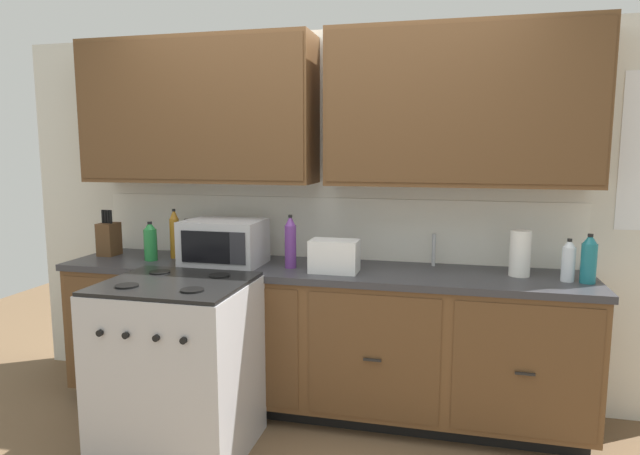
{
  "coord_description": "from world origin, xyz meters",
  "views": [
    {
      "loc": [
        0.8,
        -2.87,
        1.63
      ],
      "look_at": [
        0.03,
        0.27,
        1.16
      ],
      "focal_mm": 30.72,
      "sensor_mm": 36.0,
      "label": 1
    }
  ],
  "objects": [
    {
      "name": "bottle_violet",
      "position": [
        -0.15,
        0.25,
        1.07
      ],
      "size": [
        0.07,
        0.07,
        0.32
      ],
      "color": "#663384",
      "rests_on": "counter_run"
    },
    {
      "name": "sink_faucet",
      "position": [
        0.69,
        0.51,
        1.01
      ],
      "size": [
        0.02,
        0.02,
        0.2
      ],
      "primitive_type": "cylinder",
      "color": "#B2B5BA",
      "rests_on": "counter_run"
    },
    {
      "name": "bottle_green",
      "position": [
        -1.09,
        0.25,
        1.04
      ],
      "size": [
        0.08,
        0.08,
        0.25
      ],
      "color": "#237A38",
      "rests_on": "counter_run"
    },
    {
      "name": "ground_plane",
      "position": [
        0.0,
        0.0,
        0.0
      ],
      "size": [
        8.0,
        8.0,
        0.0
      ],
      "primitive_type": "plane",
      "color": "brown"
    },
    {
      "name": "counter_run",
      "position": [
        0.0,
        0.3,
        0.47
      ],
      "size": [
        3.2,
        0.64,
        0.91
      ],
      "color": "black",
      "rests_on": "ground_plane"
    },
    {
      "name": "paper_towel_roll",
      "position": [
        1.18,
        0.35,
        1.04
      ],
      "size": [
        0.12,
        0.12,
        0.26
      ],
      "primitive_type": "cylinder",
      "color": "white",
      "rests_on": "counter_run"
    },
    {
      "name": "stove_range",
      "position": [
        -0.61,
        -0.33,
        0.47
      ],
      "size": [
        0.76,
        0.68,
        0.95
      ],
      "color": "#B7B7BC",
      "rests_on": "ground_plane"
    },
    {
      "name": "knife_block",
      "position": [
        -1.46,
        0.34,
        1.03
      ],
      "size": [
        0.11,
        0.14,
        0.31
      ],
      "color": "#52361E",
      "rests_on": "counter_run"
    },
    {
      "name": "toaster",
      "position": [
        0.13,
        0.2,
        1.01
      ],
      "size": [
        0.28,
        0.18,
        0.19
      ],
      "color": "white",
      "rests_on": "counter_run"
    },
    {
      "name": "bottle_amber",
      "position": [
        -0.98,
        0.36,
        1.07
      ],
      "size": [
        0.06,
        0.06,
        0.33
      ],
      "color": "#9E6619",
      "rests_on": "counter_run"
    },
    {
      "name": "bottle_blue",
      "position": [
        -0.89,
        0.35,
        1.04
      ],
      "size": [
        0.08,
        0.08,
        0.27
      ],
      "color": "blue",
      "rests_on": "counter_run"
    },
    {
      "name": "microwave",
      "position": [
        -0.58,
        0.24,
        1.05
      ],
      "size": [
        0.48,
        0.37,
        0.28
      ],
      "color": "#B7B7BC",
      "rests_on": "counter_run"
    },
    {
      "name": "wall_unit",
      "position": [
        0.0,
        0.5,
        1.63
      ],
      "size": [
        4.37,
        0.4,
        2.37
      ],
      "color": "silver",
      "rests_on": "ground_plane"
    },
    {
      "name": "bottle_teal",
      "position": [
        1.52,
        0.26,
        1.05
      ],
      "size": [
        0.08,
        0.08,
        0.27
      ],
      "color": "#1E707A",
      "rests_on": "counter_run"
    },
    {
      "name": "bottle_clear",
      "position": [
        1.42,
        0.27,
        1.03
      ],
      "size": [
        0.07,
        0.07,
        0.24
      ],
      "color": "silver",
      "rests_on": "counter_run"
    }
  ]
}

